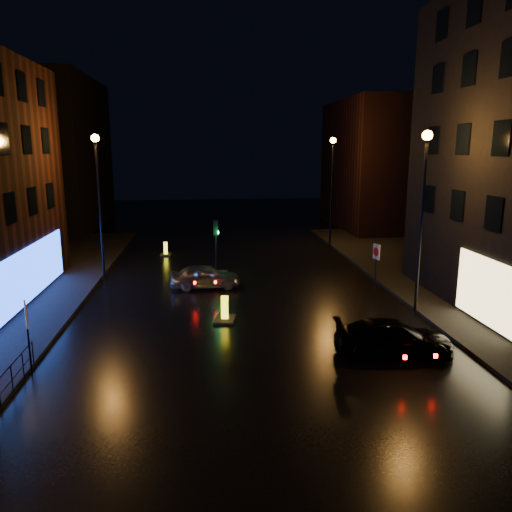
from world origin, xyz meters
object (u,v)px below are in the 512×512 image
at_px(traffic_signal, 216,269).
at_px(bollard_far, 166,252).
at_px(silver_hatchback, 205,276).
at_px(bollard_near, 225,315).
at_px(dark_sedan, 393,338).
at_px(road_sign_left, 27,321).
at_px(road_sign_right, 376,256).

xyz_separation_m(traffic_signal, bollard_far, (-3.49, 6.57, -0.29)).
bearing_deg(traffic_signal, bollard_far, 117.96).
xyz_separation_m(silver_hatchback, bollard_near, (0.86, -5.52, -0.40)).
height_order(traffic_signal, bollard_near, traffic_signal).
relative_size(traffic_signal, dark_sedan, 0.78).
bearing_deg(bollard_near, silver_hatchback, 108.57).
bearing_deg(road_sign_left, bollard_far, 59.23).
bearing_deg(silver_hatchback, traffic_signal, -17.91).
distance_m(bollard_near, road_sign_left, 8.50).
xyz_separation_m(dark_sedan, bollard_near, (-6.15, 4.37, -0.39)).
relative_size(bollard_far, road_sign_left, 0.44).
bearing_deg(silver_hatchback, bollard_far, 16.21).
bearing_deg(road_sign_right, bollard_far, -53.72).
height_order(bollard_near, road_sign_left, road_sign_left).
bearing_deg(road_sign_left, dark_sedan, -19.64).
distance_m(traffic_signal, bollard_near, 7.83).
height_order(silver_hatchback, bollard_far, silver_hatchback).
height_order(traffic_signal, road_sign_left, traffic_signal).
height_order(traffic_signal, bollard_far, traffic_signal).
distance_m(dark_sedan, road_sign_right, 8.92).
distance_m(dark_sedan, bollard_far, 21.17).
bearing_deg(bollard_far, bollard_near, -73.15).
distance_m(dark_sedan, road_sign_left, 13.08).
distance_m(silver_hatchback, bollard_near, 5.60).
height_order(bollard_far, road_sign_right, road_sign_right).
distance_m(dark_sedan, bollard_near, 7.55).
xyz_separation_m(traffic_signal, road_sign_left, (-6.70, -12.55, 1.43)).
xyz_separation_m(dark_sedan, road_sign_right, (2.26, 8.54, 1.26)).
distance_m(road_sign_left, road_sign_right, 17.67).
bearing_deg(bollard_far, road_sign_right, -37.68).
relative_size(silver_hatchback, bollard_near, 2.66).
distance_m(traffic_signal, bollard_far, 7.44).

